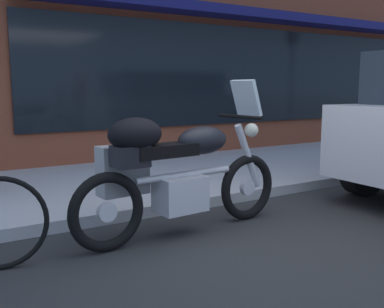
% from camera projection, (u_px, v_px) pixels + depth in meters
% --- Properties ---
extents(ground_plane, '(80.00, 80.00, 0.00)m').
position_uv_depth(ground_plane, '(267.00, 246.00, 3.78)').
color(ground_plane, '#2A2A2A').
extents(touring_motorcycle, '(2.21, 0.62, 1.41)m').
position_uv_depth(touring_motorcycle, '(171.00, 169.00, 3.97)').
color(touring_motorcycle, black).
rests_on(touring_motorcycle, ground_plane).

